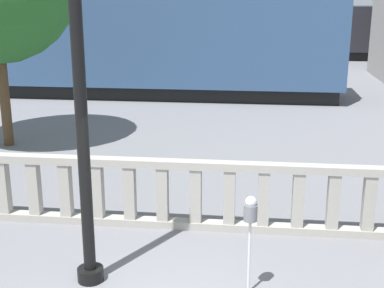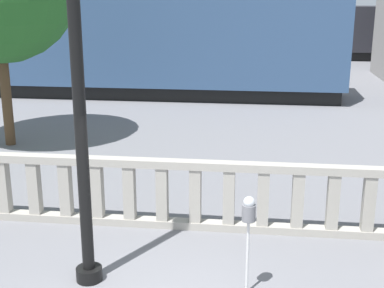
% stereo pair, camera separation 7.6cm
% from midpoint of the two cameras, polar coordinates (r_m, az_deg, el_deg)
% --- Properties ---
extents(balustrade, '(17.54, 0.24, 1.27)m').
position_cam_midpoint_polar(balustrade, '(9.50, 0.17, -5.48)').
color(balustrade, '#9E998E').
rests_on(balustrade, ground).
extents(lamppost, '(0.38, 0.38, 5.47)m').
position_cam_midpoint_polar(lamppost, '(7.31, -12.18, 5.99)').
color(lamppost, black).
rests_on(lamppost, ground).
extents(parking_meter, '(0.19, 0.19, 1.46)m').
position_cam_midpoint_polar(parking_meter, '(7.35, 5.96, -7.57)').
color(parking_meter, silver).
rests_on(parking_meter, ground).
extents(train_near, '(18.45, 2.80, 4.45)m').
position_cam_midpoint_polar(train_near, '(22.08, -8.52, 10.32)').
color(train_near, black).
rests_on(train_near, ground).
extents(train_far, '(22.87, 2.83, 3.87)m').
position_cam_midpoint_polar(train_far, '(35.33, 8.12, 11.88)').
color(train_far, black).
rests_on(train_far, ground).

